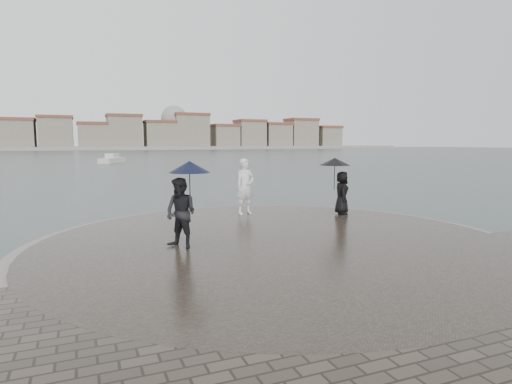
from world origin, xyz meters
name	(u,v)px	position (x,y,z in m)	size (l,w,h in m)	color
ground	(357,300)	(0.00, 0.00, 0.00)	(400.00, 400.00, 0.00)	#2B3835
kerb_ring	(275,247)	(0.00, 3.50, 0.16)	(12.50, 12.50, 0.32)	gray
quay_tip	(275,247)	(0.00, 3.50, 0.18)	(11.90, 11.90, 0.36)	#2D261E
statue	(245,186)	(0.69, 7.47, 1.32)	(0.70, 0.46, 1.92)	white
visitor_left	(183,201)	(-2.33, 3.64, 1.46)	(1.24, 1.11, 2.04)	black
visitor_right	(339,181)	(3.68, 6.23, 1.51)	(1.16, 1.08, 1.95)	black
far_skyline	(74,134)	(-6.29, 160.71, 5.61)	(260.00, 20.00, 37.00)	gray
boats	(56,165)	(-6.95, 44.96, 0.38)	(17.15, 26.96, 1.50)	beige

